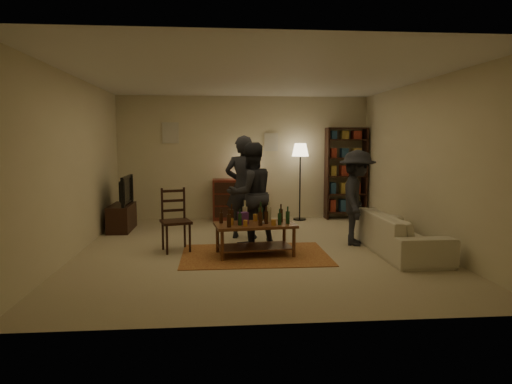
{
  "coord_description": "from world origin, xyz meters",
  "views": [
    {
      "loc": [
        -0.61,
        -7.11,
        1.72
      ],
      "look_at": [
        0.01,
        0.1,
        0.91
      ],
      "focal_mm": 32.0,
      "sensor_mm": 36.0,
      "label": 1
    }
  ],
  "objects": [
    {
      "name": "person_right",
      "position": [
        -0.05,
        0.35,
        0.85
      ],
      "size": [
        1.01,
        0.91,
        1.7
      ],
      "primitive_type": "imported",
      "rotation": [
        0.0,
        0.0,
        3.53
      ],
      "color": "#23242A",
      "rests_on": "ground"
    },
    {
      "name": "dining_chair",
      "position": [
        -1.27,
        0.05,
        0.53
      ],
      "size": [
        0.54,
        0.54,
        1.01
      ],
      "rotation": [
        0.0,
        0.0,
        0.29
      ],
      "color": "black",
      "rests_on": "ground"
    },
    {
      "name": "room_shell",
      "position": [
        -0.65,
        2.98,
        1.81
      ],
      "size": [
        6.0,
        6.0,
        6.0
      ],
      "color": "beige",
      "rests_on": "ground"
    },
    {
      "name": "floor",
      "position": [
        0.0,
        0.0,
        0.0
      ],
      "size": [
        6.0,
        6.0,
        0.0
      ],
      "primitive_type": "plane",
      "color": "#C6B793",
      "rests_on": "ground"
    },
    {
      "name": "sofa",
      "position": [
        2.2,
        -0.4,
        0.3
      ],
      "size": [
        0.81,
        2.08,
        0.61
      ],
      "primitive_type": "imported",
      "rotation": [
        0.0,
        0.0,
        1.57
      ],
      "color": "beige",
      "rests_on": "ground"
    },
    {
      "name": "tv_stand",
      "position": [
        -2.44,
        1.8,
        0.38
      ],
      "size": [
        0.4,
        1.0,
        1.06
      ],
      "color": "black",
      "rests_on": "ground"
    },
    {
      "name": "rug",
      "position": [
        -0.04,
        -0.37,
        0.01
      ],
      "size": [
        2.2,
        1.5,
        0.01
      ],
      "primitive_type": "cube",
      "color": "brown",
      "rests_on": "ground"
    },
    {
      "name": "floor_lamp",
      "position": [
        1.2,
        2.65,
        1.42
      ],
      "size": [
        0.36,
        0.36,
        1.67
      ],
      "color": "black",
      "rests_on": "ground"
    },
    {
      "name": "coffee_table",
      "position": [
        -0.05,
        -0.37,
        0.43
      ],
      "size": [
        1.26,
        0.79,
        0.83
      ],
      "rotation": [
        0.0,
        0.0,
        0.13
      ],
      "color": "brown",
      "rests_on": "ground"
    },
    {
      "name": "person_by_sofa",
      "position": [
        1.7,
        0.21,
        0.79
      ],
      "size": [
        0.89,
        1.16,
        1.58
      ],
      "primitive_type": "imported",
      "rotation": [
        0.0,
        0.0,
        1.23
      ],
      "color": "#222328",
      "rests_on": "ground"
    },
    {
      "name": "bookshelf",
      "position": [
        2.25,
        2.78,
        1.03
      ],
      "size": [
        0.9,
        0.34,
        2.02
      ],
      "color": "black",
      "rests_on": "ground"
    },
    {
      "name": "person_left",
      "position": [
        -0.14,
        0.89,
        0.91
      ],
      "size": [
        0.75,
        0.58,
        1.82
      ],
      "primitive_type": "imported",
      "rotation": [
        0.0,
        0.0,
        2.91
      ],
      "color": "#222329",
      "rests_on": "ground"
    },
    {
      "name": "dresser",
      "position": [
        -0.19,
        2.71,
        0.48
      ],
      "size": [
        1.0,
        0.5,
        1.36
      ],
      "color": "maroon",
      "rests_on": "ground"
    }
  ]
}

